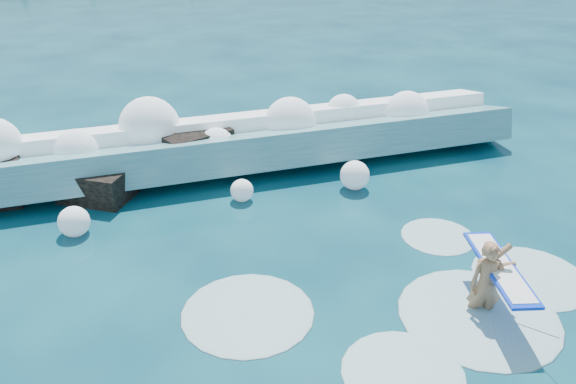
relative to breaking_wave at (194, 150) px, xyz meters
The scene contains 6 objects.
ground 6.60m from the breaking_wave, 91.39° to the right, with size 200.00×200.00×0.00m, color #082D41.
breaking_wave is the anchor object (origin of this frame).
rock_cluster 3.11m from the breaking_wave, behind, with size 8.05×3.31×1.35m.
surfer_with_board 9.12m from the breaking_wave, 63.57° to the right, with size 1.24×2.95×1.78m.
wave_spray 0.47m from the breaking_wave, 53.71° to the left, with size 14.77×4.67×2.11m.
surf_foam 8.51m from the breaking_wave, 67.18° to the right, with size 9.34×5.46×0.15m.
Camera 1 is at (-1.94, -8.49, 6.78)m, focal length 35.00 mm.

